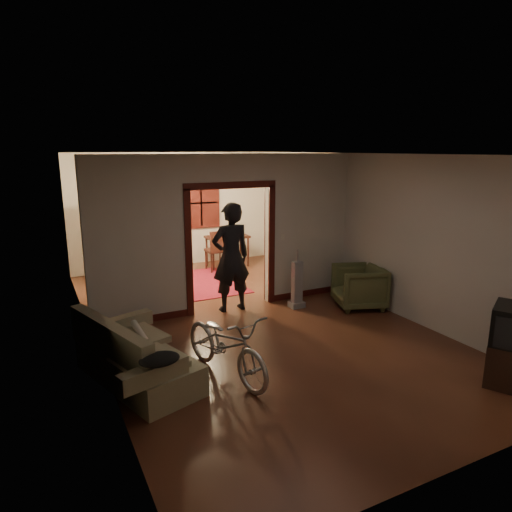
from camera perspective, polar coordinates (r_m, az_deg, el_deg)
floor at (r=7.94m, az=-0.98°, el=-8.01°), size 5.00×8.50×0.01m
ceiling at (r=7.40m, az=-1.06°, el=12.65°), size 5.00×8.50×0.01m
wall_back at (r=11.47m, az=-10.25°, el=5.65°), size 5.00×0.02×2.80m
wall_left at (r=6.87m, az=-20.18°, el=-0.00°), size 0.02×8.50×2.80m
wall_right at (r=8.89m, az=13.70°, el=3.31°), size 0.02×8.50×2.80m
partition_wall at (r=8.21m, az=-3.28°, el=2.86°), size 5.00×0.14×2.80m
door_casing at (r=8.27m, az=-3.25°, el=0.82°), size 1.74×0.20×2.32m
far_window at (r=11.63m, az=-6.90°, el=6.61°), size 0.98×0.06×1.28m
chandelier at (r=9.73m, az=-7.51°, el=10.03°), size 0.24×0.24×0.24m
light_switch at (r=8.64m, az=3.35°, el=2.37°), size 0.08×0.01×0.12m
sofa at (r=6.02m, az=-14.60°, el=-11.29°), size 1.34×1.99×0.84m
rolled_paper at (r=6.27m, az=-14.34°, el=-9.18°), size 0.09×0.72×0.09m
jacket at (r=5.12m, az=-11.99°, el=-12.51°), size 0.44×0.33×0.13m
bicycle at (r=5.96m, az=-3.76°, el=-10.93°), size 0.94×1.77×0.88m
armchair at (r=8.66m, az=12.74°, el=-3.75°), size 1.09×1.08×0.79m
tv_stand at (r=6.63m, az=29.34°, el=-11.71°), size 0.78×0.76×0.54m
vacuum at (r=8.45m, az=5.15°, el=-3.58°), size 0.31×0.28×0.88m
person at (r=8.16m, az=-3.16°, el=-0.17°), size 0.73×0.48×1.97m
oriental_rug at (r=10.06m, az=-7.42°, el=-3.44°), size 1.71×2.25×0.02m
locker at (r=10.95m, az=-16.30°, el=2.24°), size 0.91×0.54×1.77m
globe at (r=10.80m, az=-16.66°, el=7.73°), size 0.28×0.28×0.28m
desk at (r=11.39m, az=-3.60°, el=0.58°), size 1.08×0.67×0.76m
desk_chair at (r=10.99m, az=-5.07°, el=0.69°), size 0.53×0.53×0.99m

